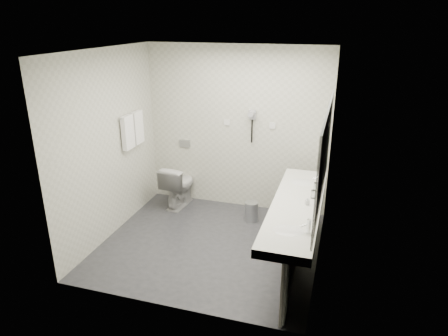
% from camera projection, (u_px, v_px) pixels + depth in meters
% --- Properties ---
extents(floor, '(2.80, 2.80, 0.00)m').
position_uv_depth(floor, '(210.00, 244.00, 5.40)').
color(floor, '#2B2C31').
rests_on(floor, ground).
extents(ceiling, '(2.80, 2.80, 0.00)m').
position_uv_depth(ceiling, '(207.00, 50.00, 4.52)').
color(ceiling, silver).
rests_on(ceiling, wall_back).
extents(wall_back, '(2.80, 0.00, 2.80)m').
position_uv_depth(wall_back, '(236.00, 129.00, 6.12)').
color(wall_back, beige).
rests_on(wall_back, floor).
extents(wall_front, '(2.80, 0.00, 2.80)m').
position_uv_depth(wall_front, '(164.00, 198.00, 3.79)').
color(wall_front, beige).
rests_on(wall_front, floor).
extents(wall_left, '(0.00, 2.60, 2.60)m').
position_uv_depth(wall_left, '(109.00, 146.00, 5.34)').
color(wall_left, beige).
rests_on(wall_left, floor).
extents(wall_right, '(0.00, 2.60, 2.60)m').
position_uv_depth(wall_right, '(325.00, 167.00, 4.58)').
color(wall_right, beige).
rests_on(wall_right, floor).
extents(vanity_counter, '(0.55, 2.20, 0.10)m').
position_uv_depth(vanity_counter, '(296.00, 207.00, 4.63)').
color(vanity_counter, silver).
rests_on(vanity_counter, floor).
extents(vanity_panel, '(0.03, 2.15, 0.75)m').
position_uv_depth(vanity_panel, '(296.00, 240.00, 4.77)').
color(vanity_panel, gray).
rests_on(vanity_panel, floor).
extents(vanity_post_near, '(0.06, 0.06, 0.75)m').
position_uv_depth(vanity_post_near, '(285.00, 295.00, 3.83)').
color(vanity_post_near, silver).
rests_on(vanity_post_near, floor).
extents(vanity_post_far, '(0.06, 0.06, 0.75)m').
position_uv_depth(vanity_post_far, '(308.00, 204.00, 5.70)').
color(vanity_post_far, silver).
rests_on(vanity_post_far, floor).
extents(mirror, '(0.02, 2.20, 1.05)m').
position_uv_depth(mirror, '(325.00, 156.00, 4.33)').
color(mirror, '#B2BCC6').
rests_on(mirror, wall_right).
extents(basin_near, '(0.40, 0.31, 0.05)m').
position_uv_depth(basin_near, '(288.00, 232.00, 4.04)').
color(basin_near, silver).
rests_on(basin_near, vanity_counter).
extents(basin_far, '(0.40, 0.31, 0.05)m').
position_uv_depth(basin_far, '(303.00, 183.00, 5.20)').
color(basin_far, silver).
rests_on(basin_far, vanity_counter).
extents(faucet_near, '(0.04, 0.04, 0.15)m').
position_uv_depth(faucet_near, '(309.00, 226.00, 3.95)').
color(faucet_near, silver).
rests_on(faucet_near, vanity_counter).
extents(faucet_far, '(0.04, 0.04, 0.15)m').
position_uv_depth(faucet_far, '(319.00, 179.00, 5.12)').
color(faucet_far, silver).
rests_on(faucet_far, vanity_counter).
extents(soap_bottle_a, '(0.06, 0.06, 0.09)m').
position_uv_depth(soap_bottle_a, '(307.00, 201.00, 4.56)').
color(soap_bottle_a, white).
rests_on(soap_bottle_a, vanity_counter).
extents(glass_left, '(0.07, 0.07, 0.10)m').
position_uv_depth(glass_left, '(313.00, 194.00, 4.73)').
color(glass_left, silver).
rests_on(glass_left, vanity_counter).
extents(glass_right, '(0.06, 0.06, 0.11)m').
position_uv_depth(glass_right, '(316.00, 187.00, 4.91)').
color(glass_right, silver).
rests_on(glass_right, vanity_counter).
extents(toilet, '(0.45, 0.71, 0.69)m').
position_uv_depth(toilet, '(179.00, 185.00, 6.41)').
color(toilet, silver).
rests_on(toilet, floor).
extents(flush_plate, '(0.18, 0.02, 0.12)m').
position_uv_depth(flush_plate, '(185.00, 144.00, 6.44)').
color(flush_plate, '#B2B5BA').
rests_on(flush_plate, wall_back).
extents(pedal_bin, '(0.24, 0.24, 0.28)m').
position_uv_depth(pedal_bin, '(251.00, 212.00, 5.97)').
color(pedal_bin, '#B2B5BA').
rests_on(pedal_bin, floor).
extents(bin_lid, '(0.20, 0.20, 0.02)m').
position_uv_depth(bin_lid, '(252.00, 203.00, 5.92)').
color(bin_lid, '#B2B5BA').
rests_on(bin_lid, pedal_bin).
extents(towel_rail, '(0.02, 0.62, 0.02)m').
position_uv_depth(towel_rail, '(131.00, 115.00, 5.71)').
color(towel_rail, silver).
rests_on(towel_rail, wall_left).
extents(towel_near, '(0.07, 0.24, 0.48)m').
position_uv_depth(towel_near, '(128.00, 132.00, 5.66)').
color(towel_near, white).
rests_on(towel_near, towel_rail).
extents(towel_far, '(0.07, 0.24, 0.48)m').
position_uv_depth(towel_far, '(137.00, 127.00, 5.91)').
color(towel_far, white).
rests_on(towel_far, towel_rail).
extents(dryer_cradle, '(0.10, 0.04, 0.14)m').
position_uv_depth(dryer_cradle, '(253.00, 115.00, 5.94)').
color(dryer_cradle, '#9B9BA1').
rests_on(dryer_cradle, wall_back).
extents(dryer_barrel, '(0.08, 0.14, 0.08)m').
position_uv_depth(dryer_barrel, '(251.00, 114.00, 5.87)').
color(dryer_barrel, '#9B9BA1').
rests_on(dryer_barrel, dryer_cradle).
extents(dryer_cord, '(0.02, 0.02, 0.35)m').
position_uv_depth(dryer_cord, '(252.00, 131.00, 6.01)').
color(dryer_cord, black).
rests_on(dryer_cord, dryer_cradle).
extents(switch_plate_a, '(0.09, 0.02, 0.09)m').
position_uv_depth(switch_plate_a, '(227.00, 122.00, 6.12)').
color(switch_plate_a, silver).
rests_on(switch_plate_a, wall_back).
extents(switch_plate_b, '(0.09, 0.02, 0.09)m').
position_uv_depth(switch_plate_b, '(272.00, 126.00, 5.93)').
color(switch_plate_b, silver).
rests_on(switch_plate_b, wall_back).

